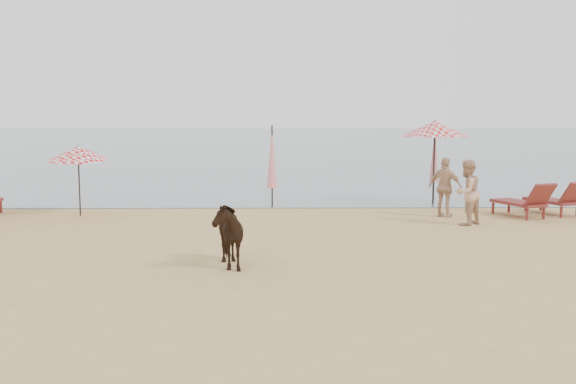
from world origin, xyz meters
name	(u,v)px	position (x,y,z in m)	size (l,w,h in m)	color
ground	(293,301)	(0.00, 0.00, 0.00)	(120.00, 120.00, 0.00)	tan
sea	(279,137)	(0.00, 80.00, 0.00)	(160.00, 140.00, 0.06)	#51606B
lounger_cluster_right	(541,200)	(7.23, 8.32, 0.48)	(2.49, 2.44, 0.69)	maroon
umbrella_open_left_b	(78,153)	(-5.87, 8.64, 1.80)	(1.63, 1.66, 2.08)	black
umbrella_open_right	(435,129)	(4.76, 10.81, 2.43)	(2.22, 2.22, 2.70)	black
umbrella_closed_left	(272,157)	(-0.41, 10.20, 1.58)	(0.31, 0.31, 2.56)	black
umbrella_closed_right	(435,154)	(5.04, 11.92, 1.55)	(0.31, 0.31, 2.53)	black
cow	(224,233)	(-1.24, 2.34, 0.64)	(0.69, 1.51, 1.28)	black
beachgoer_right_a	(467,192)	(4.68, 6.93, 0.85)	(0.83, 0.65, 1.71)	tan
beachgoer_right_b	(445,187)	(4.48, 8.28, 0.84)	(0.99, 0.41, 1.69)	tan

